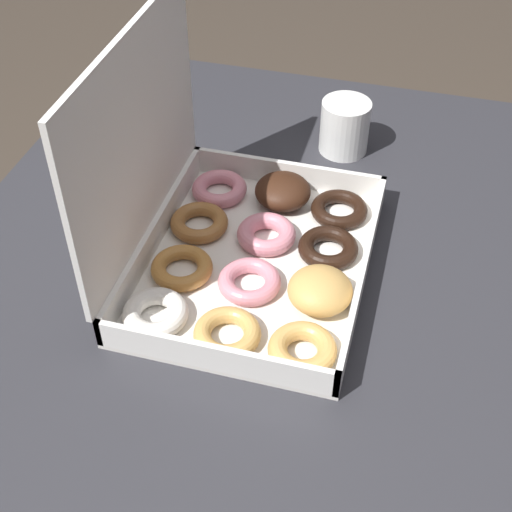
{
  "coord_description": "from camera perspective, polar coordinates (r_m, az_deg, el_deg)",
  "views": [
    {
      "loc": [
        -0.73,
        -0.18,
        1.44
      ],
      "look_at": [
        -0.04,
        0.01,
        0.77
      ],
      "focal_mm": 50.0,
      "sensor_mm": 36.0,
      "label": 1
    }
  ],
  "objects": [
    {
      "name": "ground_plane",
      "position": [
        1.63,
        0.7,
        -19.3
      ],
      "size": [
        8.0,
        8.0,
        0.0
      ],
      "primitive_type": "plane",
      "color": "#42382D"
    },
    {
      "name": "coffee_mug",
      "position": [
        1.21,
        7.12,
        10.3
      ],
      "size": [
        0.08,
        0.08,
        0.09
      ],
      "color": "white",
      "rests_on": "dining_table"
    },
    {
      "name": "donut_box",
      "position": [
        0.97,
        -1.47,
        1.71
      ],
      "size": [
        0.39,
        0.31,
        0.33
      ],
      "color": "silver",
      "rests_on": "dining_table"
    },
    {
      "name": "dining_table",
      "position": [
        1.1,
        0.98,
        -3.62
      ],
      "size": [
        1.02,
        0.91,
        0.75
      ],
      "color": "#2D2D33",
      "rests_on": "ground_plane"
    }
  ]
}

